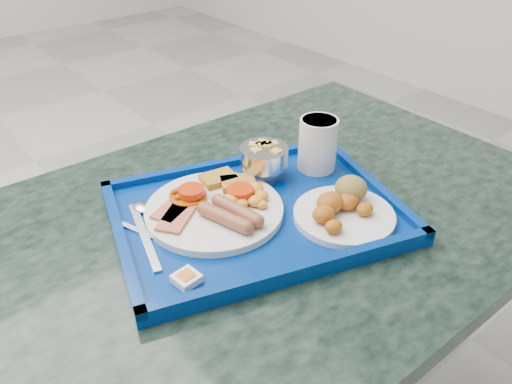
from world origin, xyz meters
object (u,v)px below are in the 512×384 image
Objects in this scene: juice_cup at (318,143)px; main_plate at (217,206)px; tray at (256,214)px; fruit_bowl at (264,157)px; bread_plate at (343,208)px; table at (262,286)px.

main_plate is at bearing 179.89° from juice_cup.
juice_cup is at bearing -0.11° from main_plate.
tray is 6.15× the size of fruit_bowl.
bread_plate is 0.19m from fruit_bowl.
table is at bearing -130.90° from fruit_bowl.
table is at bearing 126.22° from bread_plate.
table is 4.80× the size of main_plate.
table is 0.26m from bread_plate.
bread_plate is 1.87× the size of fruit_bowl.
bread_plate is at bearing -53.78° from table.
juice_cup is at bearing 11.13° from table.
juice_cup is (0.10, -0.04, 0.01)m from fruit_bowl.
fruit_bowl is at bearing 49.10° from table.
table is 2.02× the size of tray.
table is 0.20m from tray.
fruit_bowl reaches higher than tray.
tray is 0.07m from main_plate.
tray is (-0.02, -0.01, 0.19)m from table.
bread_plate reaches higher than tray.
bread_plate is at bearing -42.52° from main_plate.
table is 0.31m from juice_cup.
main_plate is (-0.08, 0.03, 0.21)m from table.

